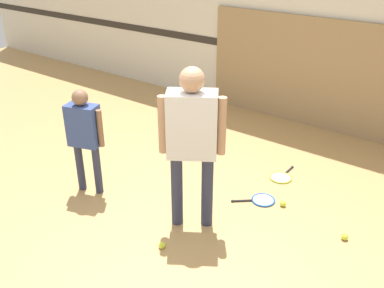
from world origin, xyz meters
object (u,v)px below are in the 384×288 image
Objects in this scene: racket_spare_on_floor at (261,200)px; tennis_ball_stray_left at (345,237)px; person_instructor at (192,133)px; tennis_ball_near_instructor at (162,245)px; tennis_ball_stray_right at (210,177)px; tennis_ball_by_spare_racket at (283,204)px; person_student_left at (84,131)px; racket_second_spare at (281,177)px.

tennis_ball_stray_left is at bearing 132.96° from racket_spare_on_floor.
person_instructor reaches higher than tennis_ball_stray_left.
tennis_ball_near_instructor and tennis_ball_stray_right have the same top height.
tennis_ball_by_spare_racket is (0.24, 0.05, 0.02)m from racket_spare_on_floor.
tennis_ball_by_spare_racket and tennis_ball_stray_right have the same top height.
tennis_ball_near_instructor is 1.33m from tennis_ball_stray_right.
tennis_ball_near_instructor is at bearing -139.49° from tennis_ball_stray_left.
tennis_ball_stray_right is at bearing 175.03° from tennis_ball_stray_left.
tennis_ball_stray_left is (1.33, 1.14, 0.00)m from tennis_ball_near_instructor.
person_student_left reaches higher than tennis_ball_stray_left.
racket_spare_on_floor is at bearing 173.54° from tennis_ball_stray_left.
tennis_ball_by_spare_racket is at bearing -151.75° from racket_second_spare.
tennis_ball_stray_left is (0.72, -0.16, 0.00)m from tennis_ball_by_spare_racket.
racket_spare_on_floor is at bearing -2.92° from tennis_ball_stray_right.
person_student_left is at bearing 134.29° from racket_second_spare.
tennis_ball_by_spare_racket is (0.28, -0.53, 0.02)m from racket_second_spare.
tennis_ball_stray_left reaches higher than racket_spare_on_floor.
racket_spare_on_floor is at bearing -168.42° from tennis_ball_by_spare_racket.
racket_spare_on_floor is 0.24m from tennis_ball_by_spare_racket.
tennis_ball_by_spare_racket is 0.94m from tennis_ball_stray_right.
person_student_left is 1.57m from tennis_ball_stray_right.
person_student_left is 2.37m from racket_second_spare.
person_student_left is (-1.29, -0.20, -0.26)m from person_instructor.
person_instructor is 1.09m from tennis_ball_near_instructor.
tennis_ball_near_instructor is at bearing -115.25° from tennis_ball_by_spare_racket.
tennis_ball_near_instructor is at bearing 170.43° from racket_second_spare.
racket_spare_on_floor is 0.98× the size of racket_second_spare.
person_student_left reaches higher than tennis_ball_near_instructor.
racket_spare_on_floor is 0.58m from racket_second_spare.
racket_second_spare is 7.15× the size of tennis_ball_by_spare_racket.
racket_second_spare is 7.15× the size of tennis_ball_near_instructor.
tennis_ball_by_spare_racket and tennis_ball_stray_left have the same top height.
person_instructor reaches higher than racket_second_spare.
tennis_ball_by_spare_racket is at bearing 9.74° from person_student_left.
person_student_left is 18.39× the size of tennis_ball_stray_right.
person_instructor is at bearing -153.74° from tennis_ball_stray_left.
tennis_ball_near_instructor and tennis_ball_stray_left have the same top height.
racket_second_spare is at bearing 39.43° from tennis_ball_stray_right.
tennis_ball_by_spare_racket is (0.62, 0.82, -0.98)m from person_instructor.
person_student_left is at bearing -133.98° from tennis_ball_stray_right.
tennis_ball_stray_right is (-0.33, 1.28, 0.00)m from tennis_ball_near_instructor.
racket_second_spare is at bearing 79.64° from tennis_ball_near_instructor.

